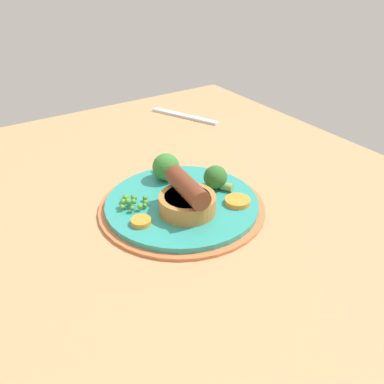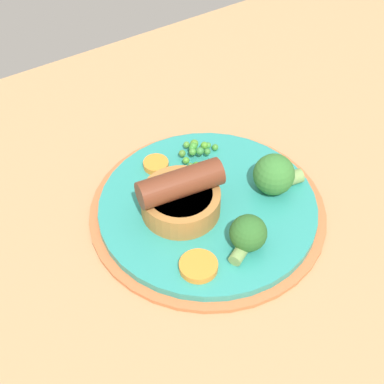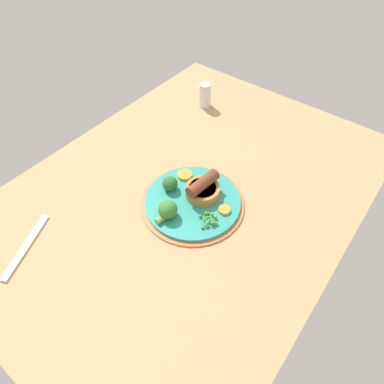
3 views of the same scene
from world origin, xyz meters
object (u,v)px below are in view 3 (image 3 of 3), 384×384
at_px(broccoli_floret_near, 167,210).
at_px(carrot_slice_1, 185,175).
at_px(pea_pile, 209,219).
at_px(fork, 26,246).
at_px(sausage_pudding, 203,189).
at_px(broccoli_floret_far, 170,183).
at_px(salt_shaker, 205,95).
at_px(dinner_plate, 193,202).
at_px(carrot_slice_4, 224,210).

xyz_separation_m(broccoli_floret_near, carrot_slice_1, (-0.13, -0.05, -0.02)).
height_order(pea_pile, fork, pea_pile).
distance_m(sausage_pudding, broccoli_floret_far, 0.09).
height_order(fork, salt_shaker, salt_shaker).
relative_size(dinner_plate, sausage_pudding, 2.78).
xyz_separation_m(sausage_pudding, carrot_slice_4, (0.01, 0.07, -0.02)).
bearing_deg(salt_shaker, fork, 0.98).
bearing_deg(salt_shaker, sausage_pudding, 35.63).
bearing_deg(salt_shaker, dinner_plate, 32.43).
distance_m(dinner_plate, broccoli_floret_far, 0.07).
bearing_deg(broccoli_floret_near, carrot_slice_4, -37.79).
bearing_deg(salt_shaker, broccoli_floret_near, 26.03).
distance_m(carrot_slice_1, salt_shaker, 0.36).
height_order(broccoli_floret_far, carrot_slice_1, broccoli_floret_far).
bearing_deg(salt_shaker, broccoli_floret_far, 23.78).
bearing_deg(broccoli_floret_far, carrot_slice_1, 149.63).
bearing_deg(salt_shaker, carrot_slice_1, 27.71).
height_order(carrot_slice_1, fork, carrot_slice_1).
height_order(broccoli_floret_near, broccoli_floret_far, broccoli_floret_near).
xyz_separation_m(pea_pile, broccoli_floret_near, (0.05, -0.09, 0.01)).
bearing_deg(carrot_slice_1, pea_pile, 59.33).
xyz_separation_m(dinner_plate, sausage_pudding, (-0.03, 0.01, 0.03)).
relative_size(sausage_pudding, broccoli_floret_near, 1.57).
distance_m(broccoli_floret_far, carrot_slice_1, 0.06).
relative_size(broccoli_floret_far, salt_shaker, 0.61).
bearing_deg(salt_shaker, carrot_slice_4, 42.31).
distance_m(sausage_pudding, carrot_slice_1, 0.08).
bearing_deg(carrot_slice_1, salt_shaker, -152.29).
bearing_deg(carrot_slice_4, fork, -40.44).
distance_m(pea_pile, carrot_slice_1, 0.16).
bearing_deg(sausage_pudding, salt_shaker, 41.89).
relative_size(sausage_pudding, salt_shaker, 1.17).
height_order(carrot_slice_4, fork, carrot_slice_4).
height_order(broccoli_floret_near, carrot_slice_4, broccoli_floret_near).
relative_size(dinner_plate, fork, 1.47).
bearing_deg(carrot_slice_1, broccoli_floret_far, -0.75).
distance_m(broccoli_floret_far, carrot_slice_4, 0.16).
xyz_separation_m(carrot_slice_1, carrot_slice_4, (0.03, 0.15, -0.00)).
distance_m(broccoli_floret_far, salt_shaker, 0.41).
bearing_deg(salt_shaker, pea_pile, 37.60).
relative_size(dinner_plate, salt_shaker, 3.26).
relative_size(dinner_plate, broccoli_floret_far, 5.32).
xyz_separation_m(sausage_pudding, fork, (0.37, -0.23, -0.03)).
xyz_separation_m(pea_pile, carrot_slice_1, (-0.08, -0.14, -0.01)).
height_order(broccoli_floret_far, carrot_slice_4, broccoli_floret_far).
bearing_deg(broccoli_floret_near, sausage_pudding, -5.37).
bearing_deg(dinner_plate, salt_shaker, -147.57).
xyz_separation_m(pea_pile, salt_shaker, (-0.40, -0.31, 0.02)).
bearing_deg(carrot_slice_4, pea_pile, -11.95).
relative_size(dinner_plate, carrot_slice_4, 8.94).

